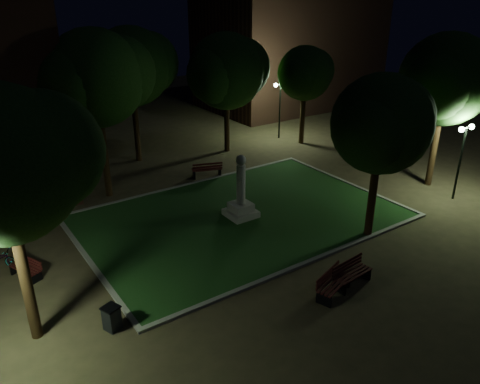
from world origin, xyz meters
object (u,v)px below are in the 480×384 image
object	(u,v)px
bench_left_side	(27,268)
trash_bin	(112,318)
bench_near_left	(332,284)
bench_far_side	(207,170)
bench_right_side	(372,164)
monument	(241,200)
bench_near_right	(351,274)

from	to	relation	value
bench_left_side	trash_bin	size ratio (longest dim) A/B	1.73
bench_near_left	bench_far_side	bearing A→B (deg)	61.93
bench_right_side	bench_far_side	distance (m)	10.32
monument	bench_right_side	size ratio (longest dim) A/B	2.08
bench_near_right	bench_right_side	world-z (taller)	bench_near_right
bench_right_side	bench_near_left	bearing A→B (deg)	107.65
bench_near_right	trash_bin	xyz separation A→B (m)	(-8.53, 2.70, -0.00)
bench_near_right	bench_left_side	world-z (taller)	bench_near_right
bench_near_left	bench_near_right	distance (m)	1.08
bench_left_side	bench_right_side	world-z (taller)	same
bench_right_side	bench_far_side	bearing A→B (deg)	44.70
bench_left_side	trash_bin	bearing A→B (deg)	-5.40
monument	bench_near_left	xyz separation A→B (m)	(-0.84, -7.19, -0.50)
bench_left_side	bench_far_side	world-z (taller)	bench_far_side
monument	trash_bin	bearing A→B (deg)	-151.93
monument	bench_far_side	size ratio (longest dim) A/B	1.69
monument	bench_near_right	world-z (taller)	monument
bench_left_side	trash_bin	world-z (taller)	trash_bin
bench_near_left	trash_bin	xyz separation A→B (m)	(-7.45, 2.78, -0.00)
trash_bin	monument	bearing A→B (deg)	28.07
bench_far_side	bench_right_side	bearing A→B (deg)	171.49
bench_far_side	trash_bin	bearing A→B (deg)	65.35
bench_near_left	bench_left_side	size ratio (longest dim) A/B	1.21
monument	bench_near_right	distance (m)	7.14
bench_near_left	bench_left_side	world-z (taller)	bench_near_left
bench_near_right	trash_bin	bearing A→B (deg)	157.05
bench_right_side	bench_far_side	xyz separation A→B (m)	(-9.12, 4.82, 0.09)
bench_near_right	bench_far_side	bearing A→B (deg)	79.49
bench_right_side	trash_bin	size ratio (longest dim) A/B	1.73
bench_near_right	bench_left_side	bearing A→B (deg)	137.87
bench_near_right	trash_bin	world-z (taller)	bench_near_right
bench_left_side	bench_far_side	xyz separation A→B (m)	(11.33, 5.10, 0.09)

